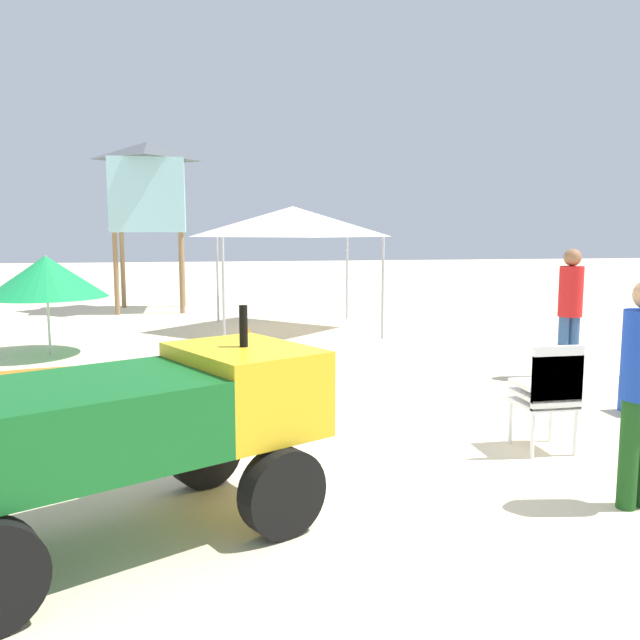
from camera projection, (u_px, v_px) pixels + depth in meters
name	position (u px, v px, depth m)	size (l,w,h in m)	color
ground	(401.00, 455.00, 6.03)	(80.00, 80.00, 0.00)	beige
utility_cart	(138.00, 423.00, 4.31)	(2.81, 2.23, 1.50)	#146023
stacked_plastic_chairs	(549.00, 389.00, 6.01)	(0.48, 0.48, 1.02)	white
surfboard_pile	(38.00, 385.00, 7.95)	(2.58, 0.79, 0.40)	yellow
lifeguard_near_center	(570.00, 304.00, 9.04)	(0.32, 0.32, 1.79)	#33598C
popup_canopy	(293.00, 222.00, 13.43)	(3.01, 3.01, 2.53)	#B2B2B7
lifeguard_tower	(148.00, 187.00, 16.74)	(1.98, 1.98, 4.25)	olive
beach_umbrella_left	(46.00, 277.00, 10.77)	(1.94, 1.94, 1.63)	beige
traffic_cone_far	(246.00, 338.00, 10.97)	(0.37, 0.37, 0.53)	orange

